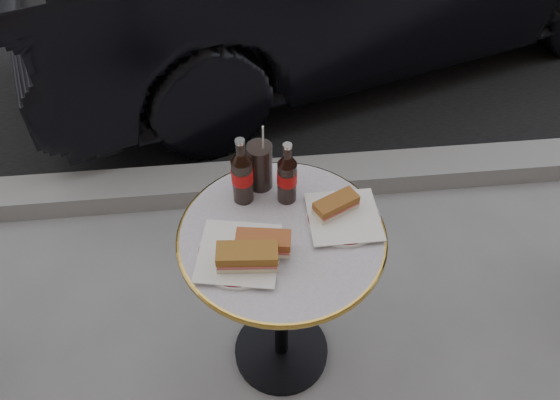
{
  "coord_description": "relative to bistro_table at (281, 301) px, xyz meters",
  "views": [
    {
      "loc": [
        -0.11,
        -1.01,
        1.97
      ],
      "look_at": [
        0.0,
        0.05,
        0.82
      ],
      "focal_mm": 35.0,
      "sensor_mm": 36.0,
      "label": 1
    }
  ],
  "objects": [
    {
      "name": "sandwich_left_b",
      "position": [
        -0.06,
        -0.07,
        0.41
      ],
      "size": [
        0.16,
        0.09,
        0.05
      ],
      "primitive_type": "cube",
      "rotation": [
        0.0,
        0.0,
        -0.16
      ],
      "color": "#A25029",
      "rests_on": "plate_left"
    },
    {
      "name": "sandwich_left_a",
      "position": [
        -0.11,
        -0.11,
        0.41
      ],
      "size": [
        0.17,
        0.09,
        0.06
      ],
      "primitive_type": "cube",
      "rotation": [
        0.0,
        0.0,
        -0.08
      ],
      "color": "#966126",
      "rests_on": "plate_left"
    },
    {
      "name": "ground",
      "position": [
        0.0,
        0.0,
        -0.37
      ],
      "size": [
        80.0,
        80.0,
        0.0
      ],
      "primitive_type": "plane",
      "color": "gray",
      "rests_on": "ground"
    },
    {
      "name": "cola_bottle_left",
      "position": [
        -0.1,
        0.15,
        0.49
      ],
      "size": [
        0.08,
        0.08,
        0.24
      ],
      "primitive_type": null,
      "rotation": [
        0.0,
        0.0,
        0.16
      ],
      "color": "black",
      "rests_on": "bistro_table"
    },
    {
      "name": "plate_right",
      "position": [
        0.19,
        0.03,
        0.37
      ],
      "size": [
        0.26,
        0.26,
        0.01
      ],
      "primitive_type": "cylinder",
      "rotation": [
        0.0,
        0.0,
        -0.17
      ],
      "color": "white",
      "rests_on": "bistro_table"
    },
    {
      "name": "plate_left",
      "position": [
        -0.13,
        -0.07,
        0.37
      ],
      "size": [
        0.31,
        0.31,
        0.01
      ],
      "primitive_type": "cylinder",
      "rotation": [
        0.0,
        0.0,
        -0.37
      ],
      "color": "white",
      "rests_on": "bistro_table"
    },
    {
      "name": "cola_bottle_right",
      "position": [
        0.03,
        0.14,
        0.48
      ],
      "size": [
        0.08,
        0.08,
        0.22
      ],
      "primitive_type": null,
      "rotation": [
        0.0,
        0.0,
        0.33
      ],
      "color": "black",
      "rests_on": "bistro_table"
    },
    {
      "name": "curb",
      "position": [
        0.0,
        0.9,
        -0.32
      ],
      "size": [
        40.0,
        0.2,
        0.12
      ],
      "primitive_type": "cube",
      "color": "gray",
      "rests_on": "ground"
    },
    {
      "name": "bistro_table",
      "position": [
        0.0,
        0.0,
        0.0
      ],
      "size": [
        0.62,
        0.62,
        0.73
      ],
      "primitive_type": null,
      "color": "#BAB2C4",
      "rests_on": "ground"
    },
    {
      "name": "cola_glass",
      "position": [
        -0.05,
        0.2,
        0.45
      ],
      "size": [
        0.1,
        0.1,
        0.16
      ],
      "primitive_type": "cylinder",
      "rotation": [
        0.0,
        0.0,
        0.22
      ],
      "color": "black",
      "rests_on": "bistro_table"
    },
    {
      "name": "sandwich_right",
      "position": [
        0.17,
        0.06,
        0.4
      ],
      "size": [
        0.15,
        0.12,
        0.05
      ],
      "primitive_type": "cube",
      "rotation": [
        0.0,
        0.0,
        0.46
      ],
      "color": "#925625",
      "rests_on": "plate_right"
    }
  ]
}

